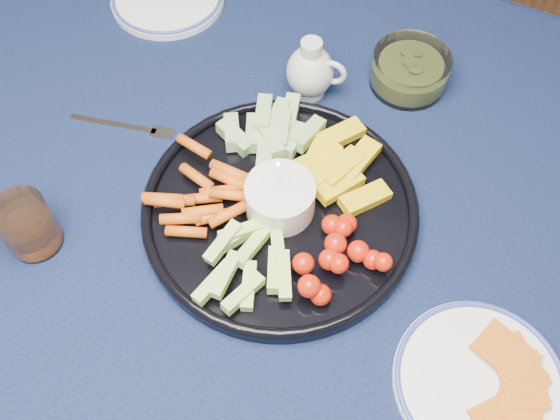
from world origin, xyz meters
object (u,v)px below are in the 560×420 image
at_px(crudite_platter, 279,204).
at_px(creamer_pitcher, 311,71).
at_px(dining_table, 348,262).
at_px(juice_tumbler, 29,228).
at_px(pickle_bowl, 410,71).
at_px(cheese_plate, 481,382).

distance_m(crudite_platter, creamer_pitcher, 0.22).
relative_size(dining_table, crudite_platter, 4.58).
bearing_deg(juice_tumbler, creamer_pitcher, 62.84).
height_order(dining_table, pickle_bowl, pickle_bowl).
bearing_deg(creamer_pitcher, cheese_plate, -40.87).
bearing_deg(juice_tumbler, cheese_plate, 7.96).
xyz_separation_m(cheese_plate, juice_tumbler, (-0.57, -0.08, 0.02)).
bearing_deg(juice_tumbler, pickle_bowl, 55.54).
height_order(pickle_bowl, juice_tumbler, juice_tumbler).
bearing_deg(dining_table, creamer_pitcher, 128.98).
relative_size(cheese_plate, juice_tumbler, 2.46).
distance_m(dining_table, pickle_bowl, 0.30).
distance_m(crudite_platter, pickle_bowl, 0.30).
bearing_deg(dining_table, pickle_bowl, 96.77).
bearing_deg(cheese_plate, pickle_bowl, 120.99).
height_order(pickle_bowl, cheese_plate, pickle_bowl).
relative_size(pickle_bowl, cheese_plate, 0.59).
bearing_deg(cheese_plate, crudite_platter, 161.70).
distance_m(dining_table, creamer_pitcher, 0.28).
xyz_separation_m(creamer_pitcher, cheese_plate, (0.36, -0.32, -0.03)).
relative_size(creamer_pitcher, cheese_plate, 0.50).
relative_size(pickle_bowl, juice_tumbler, 1.44).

